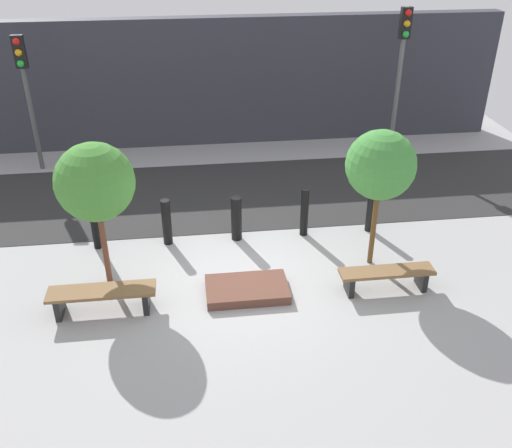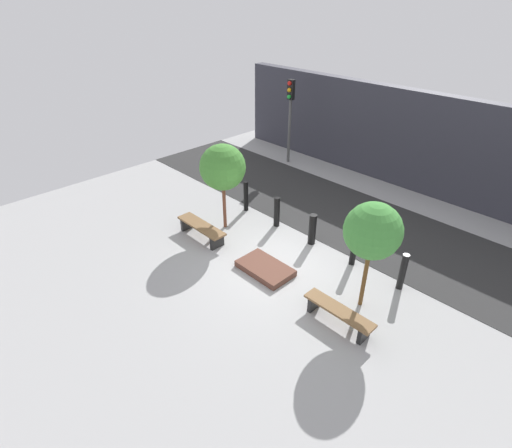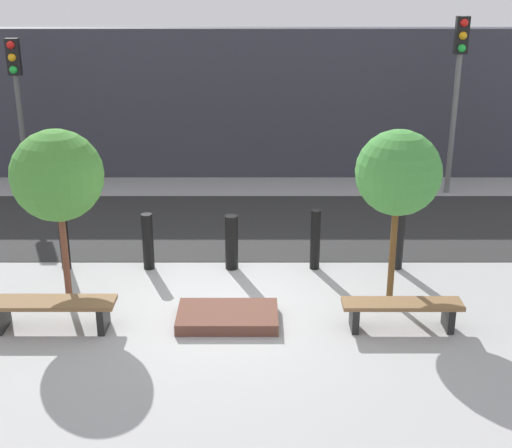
{
  "view_description": "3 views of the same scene",
  "coord_description": "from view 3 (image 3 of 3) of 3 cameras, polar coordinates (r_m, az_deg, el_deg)",
  "views": [
    {
      "loc": [
        -0.88,
        -8.85,
        6.15
      ],
      "look_at": [
        0.21,
        -0.13,
        1.2
      ],
      "focal_mm": 40.0,
      "sensor_mm": 36.0,
      "label": 1
    },
    {
      "loc": [
        5.98,
        -6.66,
        6.58
      ],
      "look_at": [
        -0.35,
        -0.53,
        1.32
      ],
      "focal_mm": 28.0,
      "sensor_mm": 36.0,
      "label": 2
    },
    {
      "loc": [
        0.42,
        -9.85,
        5.0
      ],
      "look_at": [
        0.45,
        -0.17,
        1.4
      ],
      "focal_mm": 50.0,
      "sensor_mm": 36.0,
      "label": 3
    }
  ],
  "objects": [
    {
      "name": "road_strip",
      "position": [
        14.29,
        -1.86,
        -0.09
      ],
      "size": [
        18.0,
        3.73,
        0.01
      ],
      "primitive_type": "cube",
      "color": "#2C2C2C",
      "rests_on": "ground"
    },
    {
      "name": "bench_left",
      "position": [
        10.66,
        -16.2,
        -6.53
      ],
      "size": [
        1.82,
        0.47,
        0.45
      ],
      "rotation": [
        0.0,
        0.0,
        -0.0
      ],
      "color": "black",
      "rests_on": "ground"
    },
    {
      "name": "bench_right",
      "position": [
        10.47,
        11.41,
        -6.7
      ],
      "size": [
        1.72,
        0.39,
        0.43
      ],
      "rotation": [
        0.0,
        0.0,
        0.0
      ],
      "color": "black",
      "rests_on": "ground"
    },
    {
      "name": "tree_behind_right_bench",
      "position": [
        10.67,
        11.12,
        4.01
      ],
      "size": [
        1.27,
        1.27,
        2.71
      ],
      "color": "brown",
      "rests_on": "ground"
    },
    {
      "name": "bollard_center",
      "position": [
        12.15,
        -2.16,
        -1.48
      ],
      "size": [
        0.22,
        0.22,
        0.96
      ],
      "primitive_type": "cylinder",
      "color": "black",
      "rests_on": "ground"
    },
    {
      "name": "bollard_far_left",
      "position": [
        12.56,
        -15.29,
        -1.24
      ],
      "size": [
        0.16,
        0.16,
        1.06
      ],
      "primitive_type": "cylinder",
      "color": "black",
      "rests_on": "ground"
    },
    {
      "name": "bollard_far_right",
      "position": [
        12.38,
        11.17,
        -1.31
      ],
      "size": [
        0.17,
        0.17,
        1.02
      ],
      "primitive_type": "cylinder",
      "color": "black",
      "rests_on": "ground"
    },
    {
      "name": "building_facade",
      "position": [
        17.31,
        -1.6,
        9.59
      ],
      "size": [
        16.2,
        0.5,
        3.53
      ],
      "primitive_type": "cube",
      "color": "#33333D",
      "rests_on": "ground"
    },
    {
      "name": "bollard_left",
      "position": [
        12.28,
        -8.83,
        -1.41
      ],
      "size": [
        0.19,
        0.19,
        0.99
      ],
      "primitive_type": "cylinder",
      "color": "black",
      "rests_on": "ground"
    },
    {
      "name": "ground_plane",
      "position": [
        11.06,
        -2.36,
        -6.53
      ],
      "size": [
        18.0,
        18.0,
        0.0
      ],
      "primitive_type": "plane",
      "color": "#A0A0A0"
    },
    {
      "name": "traffic_light_west",
      "position": [
        16.59,
        -18.79,
        10.25
      ],
      "size": [
        0.28,
        0.27,
        3.44
      ],
      "color": "#505050",
      "rests_on": "ground"
    },
    {
      "name": "traffic_light_mid_west",
      "position": [
        16.3,
        15.66,
        11.45
      ],
      "size": [
        0.28,
        0.27,
        3.89
      ],
      "color": "slate",
      "rests_on": "ground"
    },
    {
      "name": "tree_behind_left_bench",
      "position": [
        10.88,
        -15.82,
        3.7
      ],
      "size": [
        1.37,
        1.37,
        2.72
      ],
      "color": "brown",
      "rests_on": "ground"
    },
    {
      "name": "planter_bed",
      "position": [
        10.55,
        -2.47,
        -7.42
      ],
      "size": [
        1.47,
        0.89,
        0.17
      ],
      "primitive_type": "cube",
      "color": "brown",
      "rests_on": "ground"
    },
    {
      "name": "bollard_right",
      "position": [
        12.17,
        4.58,
        -1.24
      ],
      "size": [
        0.17,
        0.17,
        1.07
      ],
      "primitive_type": "cylinder",
      "color": "black",
      "rests_on": "ground"
    }
  ]
}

